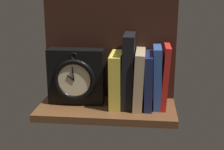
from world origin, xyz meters
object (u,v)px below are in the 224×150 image
book_tan_shortstories (139,79)px  framed_clock (76,77)px  book_black_skeptic (128,70)px  book_navy_bierce (148,80)px  book_yellow_seinlanguage (116,79)px  book_red_requiem (165,77)px  book_blue_modern (157,77)px

book_tan_shortstories → framed_clock: 22.36cm
book_black_skeptic → book_navy_bierce: (7.05, 0.00, -3.34)cm
book_yellow_seinlanguage → book_red_requiem: size_ratio=0.86×
book_navy_bierce → book_blue_modern: size_ratio=0.88×
book_black_skeptic → book_navy_bierce: book_black_skeptic is taller
framed_clock → book_yellow_seinlanguage: bearing=0.6°
book_blue_modern → book_tan_shortstories: bearing=180.0°
book_yellow_seinlanguage → framed_clock: 14.38cm
book_blue_modern → framed_clock: 28.60cm
book_navy_bierce → book_blue_modern: (3.00, -0.00, 1.25)cm
book_yellow_seinlanguage → book_red_requiem: bearing=0.0°
book_yellow_seinlanguage → book_black_skeptic: (4.18, 0.00, 3.41)cm
book_tan_shortstories → book_yellow_seinlanguage: bearing=180.0°
book_tan_shortstories → book_red_requiem: book_red_requiem is taller
book_black_skeptic → book_yellow_seinlanguage: bearing=180.0°
book_yellow_seinlanguage → book_blue_modern: 14.29cm
book_tan_shortstories → book_blue_modern: 6.29cm
book_tan_shortstories → book_red_requiem: bearing=0.0°
book_navy_bierce → book_blue_modern: book_blue_modern is taller
book_red_requiem → framed_clock: size_ratio=1.10×
book_yellow_seinlanguage → book_navy_bierce: 11.23cm
framed_clock → book_black_skeptic: bearing=0.5°
book_red_requiem → book_black_skeptic: bearing=180.0°
framed_clock → book_tan_shortstories: bearing=0.4°
book_black_skeptic → framed_clock: (-18.55, -0.16, -2.85)cm
book_yellow_seinlanguage → book_blue_modern: book_blue_modern is taller
book_tan_shortstories → book_blue_modern: bearing=-0.0°
book_navy_bierce → framed_clock: size_ratio=0.94×
book_black_skeptic → framed_clock: bearing=-179.5°
book_blue_modern → book_red_requiem: book_red_requiem is taller
book_red_requiem → book_navy_bierce: bearing=180.0°
book_blue_modern → framed_clock: (-28.59, -0.16, -0.76)cm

